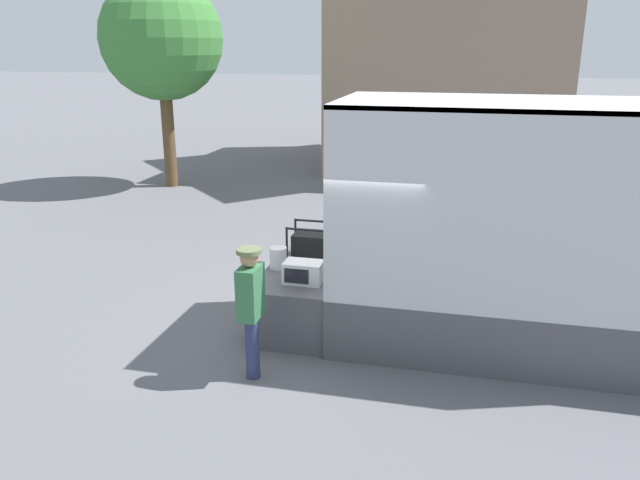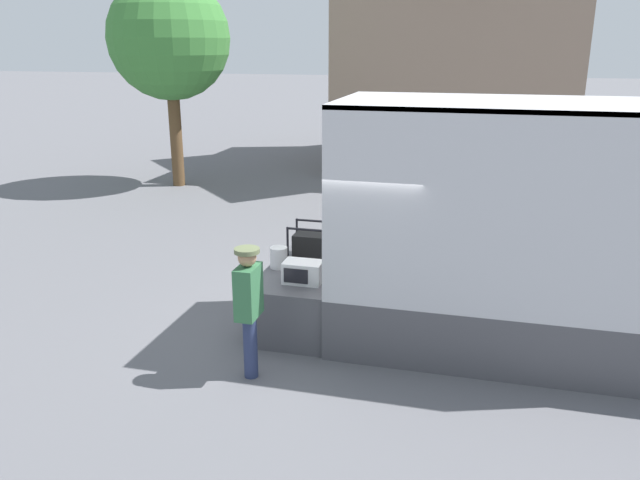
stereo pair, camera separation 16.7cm
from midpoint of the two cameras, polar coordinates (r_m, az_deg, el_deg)
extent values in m
plane|color=slate|center=(9.62, 1.34, -7.77)|extent=(160.00, 160.00, 0.00)
cube|color=#4C4C51|center=(9.28, 14.29, -6.43)|extent=(4.22, 2.28, 0.86)
cube|color=silver|center=(9.83, 14.99, 5.31)|extent=(4.22, 0.06, 2.56)
cube|color=silver|center=(7.68, 15.27, 1.98)|extent=(4.22, 0.06, 2.56)
cube|color=silver|center=(8.56, 15.78, 11.99)|extent=(4.22, 2.28, 0.06)
cylinder|color=#3370B2|center=(9.05, 13.88, -2.69)|extent=(0.33, 0.33, 0.41)
cube|color=#2D7F33|center=(9.66, 13.09, -1.76)|extent=(0.44, 0.32, 0.28)
cube|color=#4C4C51|center=(9.57, -1.98, -5.12)|extent=(1.13, 2.16, 0.86)
cube|color=white|center=(8.87, -2.06, -2.95)|extent=(0.55, 0.36, 0.31)
cube|color=black|center=(8.72, -2.73, -3.33)|extent=(0.35, 0.01, 0.21)
cube|color=black|center=(9.87, -1.23, -0.53)|extent=(0.57, 0.43, 0.40)
cylinder|color=slate|center=(9.81, 0.06, -0.51)|extent=(0.21, 0.24, 0.24)
cylinder|color=black|center=(9.70, -3.55, -0.40)|extent=(0.04, 0.04, 0.55)
cylinder|color=black|center=(9.54, 0.35, -0.69)|extent=(0.04, 0.04, 0.55)
cylinder|color=black|center=(10.17, -2.73, 0.45)|extent=(0.04, 0.04, 0.55)
cylinder|color=black|center=(10.01, 1.01, 0.19)|extent=(0.04, 0.04, 0.55)
cylinder|color=black|center=(9.54, -1.63, 0.94)|extent=(0.68, 0.04, 0.04)
cylinder|color=black|center=(10.01, -0.88, 1.73)|extent=(0.68, 0.04, 0.04)
cylinder|color=silver|center=(9.46, -4.35, -1.63)|extent=(0.27, 0.27, 0.32)
cylinder|color=navy|center=(8.09, -6.79, -9.71)|extent=(0.18, 0.18, 0.84)
cube|color=#336B42|center=(7.78, -6.99, -4.76)|extent=(0.24, 0.44, 0.67)
sphere|color=tan|center=(7.62, -7.12, -1.63)|extent=(0.23, 0.23, 0.23)
cylinder|color=#606B47|center=(7.60, -7.14, -1.01)|extent=(0.31, 0.31, 0.06)
cube|color=gray|center=(22.55, 11.59, 16.10)|extent=(7.29, 7.30, 7.41)
cylinder|color=brown|center=(19.32, -13.88, 8.77)|extent=(0.36, 0.36, 2.71)
sphere|color=#3D7F38|center=(19.13, -14.54, 17.44)|extent=(3.48, 3.48, 3.48)
camera|label=1|loc=(0.08, -90.53, -0.17)|focal=35.00mm
camera|label=2|loc=(0.08, 89.47, 0.17)|focal=35.00mm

